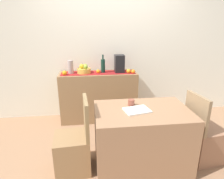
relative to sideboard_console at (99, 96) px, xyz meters
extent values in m
cube|color=#9A7254|center=(0.23, -0.92, -0.45)|extent=(6.40, 6.40, 0.02)
cube|color=silver|center=(0.23, 0.26, 0.91)|extent=(6.40, 0.06, 2.70)
cube|color=olive|center=(0.00, 0.00, 0.00)|extent=(1.34, 0.42, 0.87)
cube|color=maroon|center=(0.00, 0.00, 0.44)|extent=(1.26, 0.32, 0.01)
cylinder|color=gold|center=(-0.24, 0.00, 0.48)|extent=(0.23, 0.23, 0.08)
sphere|color=#8DB231|center=(-0.21, 0.06, 0.55)|extent=(0.07, 0.07, 0.07)
sphere|color=#86A533|center=(-0.21, -0.05, 0.56)|extent=(0.07, 0.07, 0.07)
sphere|color=gold|center=(-0.27, -0.01, 0.56)|extent=(0.08, 0.08, 0.08)
cylinder|color=#102F25|center=(0.09, 0.00, 0.55)|extent=(0.07, 0.07, 0.23)
cylinder|color=#102F25|center=(0.09, 0.00, 0.71)|extent=(0.03, 0.03, 0.08)
cube|color=black|center=(0.37, 0.00, 0.59)|extent=(0.16, 0.18, 0.30)
cylinder|color=#A49591|center=(-0.46, 0.00, 0.55)|extent=(0.09, 0.09, 0.23)
sphere|color=orange|center=(-0.56, -0.10, 0.48)|extent=(0.08, 0.08, 0.08)
sphere|color=orange|center=(0.52, -0.09, 0.47)|extent=(0.07, 0.07, 0.07)
sphere|color=orange|center=(0.59, -0.11, 0.47)|extent=(0.07, 0.07, 0.07)
sphere|color=orange|center=(0.00, -0.03, 0.47)|extent=(0.07, 0.07, 0.07)
cube|color=#966E4F|center=(0.44, -1.30, -0.07)|extent=(1.10, 0.73, 0.74)
cube|color=white|center=(0.37, -1.32, 0.31)|extent=(0.32, 0.26, 0.02)
cylinder|color=brown|center=(0.34, -1.17, 0.34)|extent=(0.08, 0.08, 0.08)
cube|color=#94714A|center=(-0.38, -1.30, -0.21)|extent=(0.43, 0.43, 0.45)
cube|color=olive|center=(-0.21, -1.29, 0.24)|extent=(0.07, 0.40, 0.45)
cube|color=#95684E|center=(1.27, -1.30, -0.21)|extent=(0.45, 0.45, 0.45)
cube|color=#8E7453|center=(1.10, -1.32, 0.24)|extent=(0.09, 0.40, 0.45)
camera|label=1|loc=(-0.15, -3.31, 1.25)|focal=31.55mm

